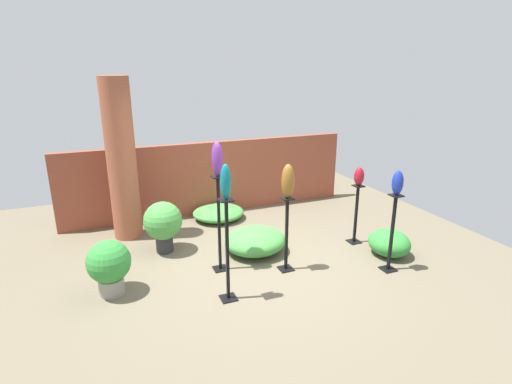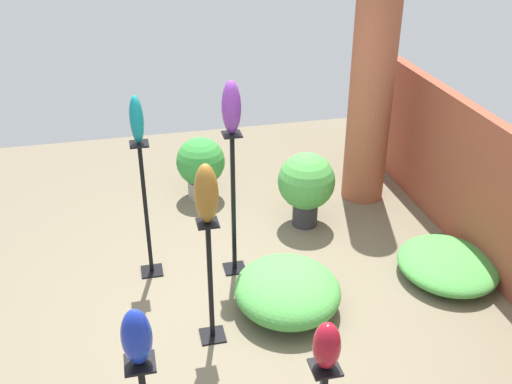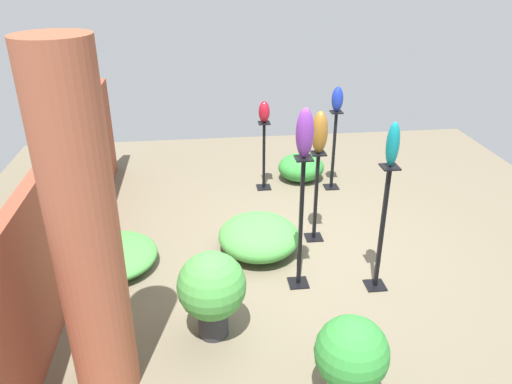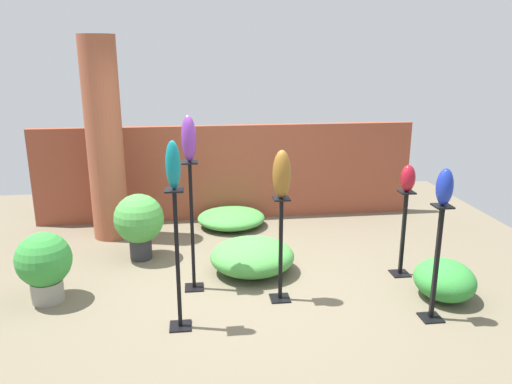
{
  "view_description": "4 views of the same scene",
  "coord_description": "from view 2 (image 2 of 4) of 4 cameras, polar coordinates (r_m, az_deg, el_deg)",
  "views": [
    {
      "loc": [
        -2.0,
        -4.95,
        2.81
      ],
      "look_at": [
        0.09,
        0.19,
        1.03
      ],
      "focal_mm": 28.0,
      "sensor_mm": 36.0,
      "label": 1
    },
    {
      "loc": [
        4.03,
        -0.86,
        3.35
      ],
      "look_at": [
        0.01,
        0.08,
        1.11
      ],
      "focal_mm": 42.0,
      "sensor_mm": 36.0,
      "label": 2
    },
    {
      "loc": [
        -4.66,
        0.92,
        3.07
      ],
      "look_at": [
        -0.06,
        0.38,
        0.83
      ],
      "focal_mm": 35.0,
      "sensor_mm": 36.0,
      "label": 3
    },
    {
      "loc": [
        -0.5,
        -4.91,
        2.46
      ],
      "look_at": [
        0.17,
        0.32,
        0.96
      ],
      "focal_mm": 35.0,
      "sensor_mm": 36.0,
      "label": 4
    }
  ],
  "objects": [
    {
      "name": "foliage_bed_west",
      "position": [
        5.85,
        17.76,
        -6.59
      ],
      "size": [
        0.97,
        0.9,
        0.25
      ],
      "primitive_type": "ellipsoid",
      "color": "#479942",
      "rests_on": "ground"
    },
    {
      "name": "foliage_bed_east",
      "position": [
        5.16,
        3.0,
        -9.33
      ],
      "size": [
        0.96,
        0.91,
        0.38
      ],
      "primitive_type": "ellipsoid",
      "color": "#479942",
      "rests_on": "ground"
    },
    {
      "name": "pedestal_violet",
      "position": [
        5.38,
        -2.17,
        -1.77
      ],
      "size": [
        0.2,
        0.2,
        1.39
      ],
      "color": "black",
      "rests_on": "ground"
    },
    {
      "name": "pedestal_bronze",
      "position": [
        4.7,
        -4.36,
        -9.04
      ],
      "size": [
        0.2,
        0.2,
        1.08
      ],
      "color": "black",
      "rests_on": "ground"
    },
    {
      "name": "brick_wall_back",
      "position": [
        5.77,
        22.07,
        -1.12
      ],
      "size": [
        5.6,
        0.12,
        1.41
      ],
      "primitive_type": "cube",
      "color": "brown",
      "rests_on": "ground"
    },
    {
      "name": "pedestal_teal",
      "position": [
        5.45,
        -10.4,
        -2.28
      ],
      "size": [
        0.2,
        0.2,
        1.32
      ],
      "color": "black",
      "rests_on": "ground"
    },
    {
      "name": "art_vase_teal",
      "position": [
        5.05,
        -11.3,
        6.77
      ],
      "size": [
        0.13,
        0.12,
        0.42
      ],
      "primitive_type": "ellipsoid",
      "color": "#0F727A",
      "rests_on": "pedestal_teal"
    },
    {
      "name": "brick_pillar",
      "position": [
        6.56,
        10.97,
        9.97
      ],
      "size": [
        0.47,
        0.47,
        2.66
      ],
      "primitive_type": "cylinder",
      "color": "#9E5138",
      "rests_on": "ground"
    },
    {
      "name": "art_vase_ruby",
      "position": [
        3.28,
        6.75,
        -14.33
      ],
      "size": [
        0.16,
        0.15,
        0.3
      ],
      "primitive_type": "ellipsoid",
      "color": "maroon",
      "rests_on": "pedestal_ruby"
    },
    {
      "name": "potted_plant_mid_left",
      "position": [
        6.2,
        4.81,
        0.79
      ],
      "size": [
        0.6,
        0.6,
        0.81
      ],
      "color": "#2D2D33",
      "rests_on": "ground"
    },
    {
      "name": "art_vase_cobalt",
      "position": [
        3.11,
        -11.31,
        -13.39
      ],
      "size": [
        0.15,
        0.16,
        0.34
      ],
      "primitive_type": "ellipsoid",
      "color": "#192D9E",
      "rests_on": "pedestal_cobalt"
    },
    {
      "name": "art_vase_violet",
      "position": [
        4.96,
        -2.38,
        8.06
      ],
      "size": [
        0.15,
        0.16,
        0.46
      ],
      "primitive_type": "ellipsoid",
      "color": "#6B2D8C",
      "rests_on": "pedestal_violet"
    },
    {
      "name": "ground_plane",
      "position": [
        5.31,
        -0.88,
        -10.66
      ],
      "size": [
        8.0,
        8.0,
        0.0
      ],
      "primitive_type": "plane",
      "color": "#6B604C"
    },
    {
      "name": "art_vase_bronze",
      "position": [
        4.25,
        -4.76,
        -0.17
      ],
      "size": [
        0.18,
        0.18,
        0.47
      ],
      "primitive_type": "ellipsoid",
      "color": "brown",
      "rests_on": "pedestal_bronze"
    },
    {
      "name": "potted_plant_front_left",
      "position": [
        6.77,
        -5.28,
        2.61
      ],
      "size": [
        0.55,
        0.55,
        0.73
      ],
      "color": "gray",
      "rests_on": "ground"
    }
  ]
}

